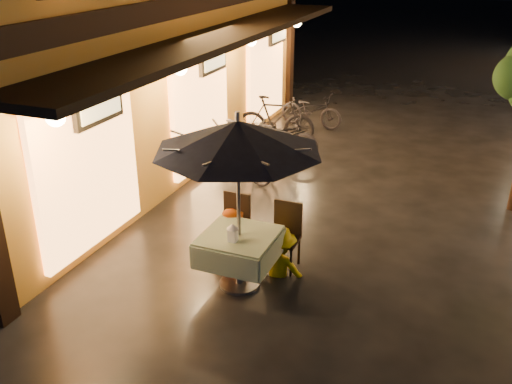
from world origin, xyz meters
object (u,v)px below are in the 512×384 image
at_px(person_orange, 229,211).
at_px(person_yellow, 279,230).
at_px(bicycle_0, 239,162).
at_px(cafe_table, 239,247).
at_px(table_lantern, 233,232).
at_px(patio_umbrella, 238,136).

bearing_deg(person_orange, person_yellow, 173.17).
height_order(person_orange, bicycle_0, person_orange).
relative_size(cafe_table, person_yellow, 0.73).
height_order(cafe_table, bicycle_0, bicycle_0).
xyz_separation_m(cafe_table, table_lantern, (0.00, -0.19, 0.33)).
bearing_deg(person_orange, patio_umbrella, 121.80).
distance_m(cafe_table, person_yellow, 0.65).
height_order(person_orange, person_yellow, person_orange).
distance_m(cafe_table, table_lantern, 0.38).
xyz_separation_m(person_orange, bicycle_0, (-1.10, 2.85, -0.42)).
bearing_deg(person_yellow, bicycle_0, -66.60).
bearing_deg(patio_umbrella, cafe_table, 180.00).
xyz_separation_m(table_lantern, bicycle_0, (-1.49, 3.60, -0.52)).
bearing_deg(patio_umbrella, bicycle_0, 113.65).
relative_size(patio_umbrella, bicycle_0, 1.62).
bearing_deg(cafe_table, person_orange, 125.31).
bearing_deg(person_yellow, patio_umbrella, 42.90).
height_order(cafe_table, person_orange, person_orange).
bearing_deg(table_lantern, person_orange, 117.64).
distance_m(person_yellow, bicycle_0, 3.46).
xyz_separation_m(patio_umbrella, bicycle_0, (-1.49, 3.40, -1.75)).
relative_size(table_lantern, person_yellow, 0.18).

